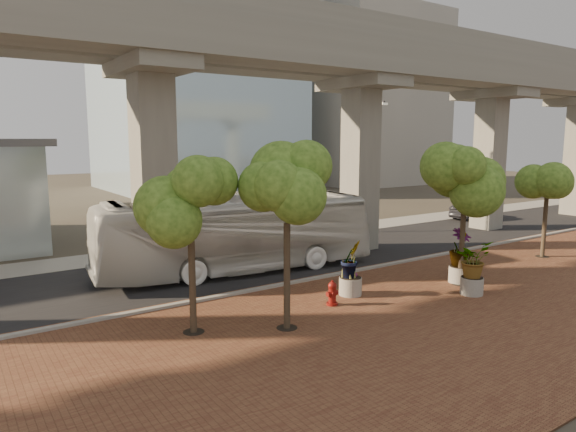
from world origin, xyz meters
TOP-DOWN VIEW (x-y plane):
  - ground at (0.00, 0.00)m, footprint 160.00×160.00m
  - brick_plaza at (0.00, -8.00)m, footprint 70.00×13.00m
  - asphalt_road at (0.00, 2.00)m, footprint 90.00×8.00m
  - curb_strip at (0.00, -2.00)m, footprint 70.00×0.25m
  - far_sidewalk at (0.00, 7.50)m, footprint 90.00×3.00m
  - transit_viaduct at (0.00, 2.00)m, footprint 72.00×5.60m
  - midrise_block at (38.00, 36.00)m, footprint 18.00×16.00m
  - transit_bus at (-2.35, 1.26)m, footprint 13.48×4.64m
  - parked_car at (20.96, 5.43)m, footprint 4.63×2.36m
  - fire_hydrant at (-1.83, -5.24)m, footprint 0.48×0.43m
  - planter_front at (3.69, -7.35)m, footprint 2.01×2.01m
  - planter_right at (4.74, -5.94)m, footprint 2.23×2.23m
  - planter_left at (-0.42, -4.65)m, footprint 2.04×2.04m
  - street_tree_far_west at (-7.31, -4.85)m, footprint 3.19×3.19m
  - street_tree_near_west at (-4.59, -6.26)m, footprint 3.48×3.48m
  - street_tree_near_east at (4.52, -6.17)m, footprint 3.56×3.56m
  - street_tree_far_east at (12.57, -5.26)m, footprint 3.65×3.65m
  - streetlamp_east at (10.16, 5.41)m, footprint 0.43×1.26m

SIDE VIEW (x-z plane):
  - ground at x=0.00m, z-range 0.00..0.00m
  - asphalt_road at x=0.00m, z-range 0.00..0.04m
  - brick_plaza at x=0.00m, z-range 0.00..0.06m
  - far_sidewalk at x=0.00m, z-range 0.00..0.06m
  - curb_strip at x=0.00m, z-range 0.00..0.16m
  - fire_hydrant at x=-1.83m, z-range 0.04..0.99m
  - parked_car at x=20.96m, z-range 0.00..1.45m
  - planter_front at x=3.69m, z-range 0.30..2.51m
  - planter_left at x=-0.42m, z-range 0.30..2.55m
  - planter_right at x=4.74m, z-range 0.31..2.69m
  - transit_bus at x=-2.35m, z-range 0.00..3.68m
  - street_tree_far_west at x=-7.31m, z-range 1.42..7.10m
  - street_tree_far_east at x=12.57m, z-range 1.44..7.56m
  - street_tree_near_east at x=4.52m, z-range 1.49..7.65m
  - street_tree_near_west at x=-4.59m, z-range 1.52..7.67m
  - streetlamp_east at x=10.16m, z-range 0.72..9.39m
  - transit_viaduct at x=0.00m, z-range 1.09..13.49m
  - midrise_block at x=38.00m, z-range 0.00..24.00m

